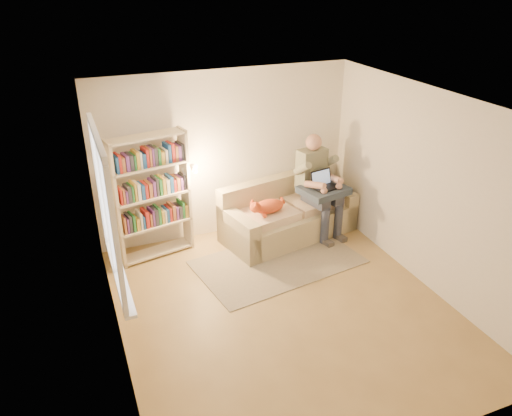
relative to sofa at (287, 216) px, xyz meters
name	(u,v)px	position (x,y,z in m)	size (l,w,h in m)	color
floor	(284,308)	(-0.84, -1.74, -0.32)	(4.50, 4.50, 0.00)	olive
ceiling	(290,105)	(-0.84, -1.74, 2.28)	(4.00, 4.50, 0.02)	white
wall_left	(109,249)	(-2.84, -1.74, 0.98)	(0.02, 4.50, 2.60)	silver
wall_right	(428,190)	(1.16, -1.74, 0.98)	(0.02, 4.50, 2.60)	silver
wall_back	(225,155)	(-0.84, 0.51, 0.98)	(4.00, 0.02, 2.60)	silver
wall_front	(409,337)	(-0.84, -3.99, 0.98)	(4.00, 0.02, 2.60)	silver
window	(111,233)	(-2.79, -1.54, 1.05)	(0.12, 1.52, 1.69)	white
sofa	(287,216)	(0.00, 0.00, 0.00)	(2.24, 1.36, 0.89)	#BFB287
person	(317,180)	(0.47, -0.06, 0.57)	(0.59, 0.80, 1.60)	gray
cat	(266,207)	(-0.47, -0.24, 0.36)	(0.68, 0.35, 0.26)	#FF6831
blanket	(327,190)	(0.57, -0.22, 0.46)	(0.69, 0.56, 0.10)	#283546
laptop	(327,182)	(0.57, -0.20, 0.57)	(0.43, 0.37, 0.33)	black
bookshelf	(151,191)	(-2.07, 0.16, 0.71)	(1.28, 0.51, 1.87)	beige
rug	(278,262)	(-0.48, -0.73, -0.32)	(2.33, 1.38, 0.01)	gray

